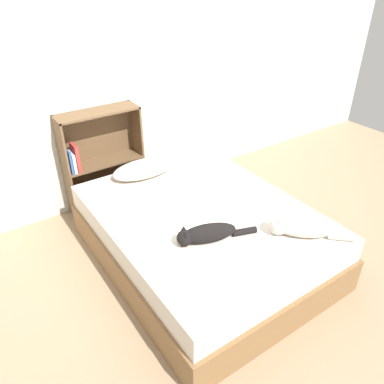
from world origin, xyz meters
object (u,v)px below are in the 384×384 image
object	(u,v)px
cat_light	(298,228)
cat_dark	(206,234)
bed	(202,235)
pillow	(144,168)
bookshelf	(100,160)

from	to	relation	value
cat_light	cat_dark	bearing A→B (deg)	15.78
bed	pillow	world-z (taller)	pillow
bed	cat_light	size ratio (longest dim) A/B	4.21
pillow	cat_dark	world-z (taller)	cat_dark
bed	pillow	size ratio (longest dim) A/B	3.20
pillow	cat_light	size ratio (longest dim) A/B	1.31
cat_dark	bookshelf	size ratio (longest dim) A/B	0.56
cat_dark	cat_light	bearing A→B (deg)	169.92
cat_light	cat_dark	world-z (taller)	cat_light
bed	bookshelf	xyz separation A→B (m)	(-0.36, 1.29, 0.29)
pillow	cat_light	distance (m)	1.57
bed	cat_dark	world-z (taller)	cat_dark
bed	cat_dark	size ratio (longest dim) A/B	3.43
cat_dark	pillow	bearing A→B (deg)	-76.95
pillow	cat_light	bearing A→B (deg)	-71.71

